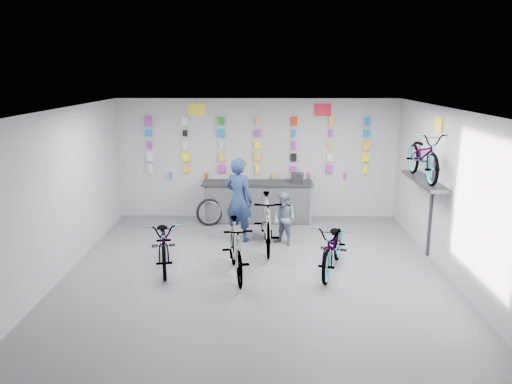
{
  "coord_description": "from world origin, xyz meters",
  "views": [
    {
      "loc": [
        0.12,
        -8.4,
        3.63
      ],
      "look_at": [
        -0.01,
        1.4,
        1.26
      ],
      "focal_mm": 35.0,
      "sensor_mm": 36.0,
      "label": 1
    }
  ],
  "objects_px": {
    "bike_right": "(334,246)",
    "clerk": "(239,200)",
    "customer": "(284,219)",
    "bike_left": "(164,242)",
    "bike_center": "(236,249)",
    "bike_service": "(267,222)",
    "counter": "(257,202)"
  },
  "relations": [
    {
      "from": "counter",
      "to": "bike_right",
      "type": "bearing_deg",
      "value": -65.69
    },
    {
      "from": "clerk",
      "to": "customer",
      "type": "relative_size",
      "value": 1.61
    },
    {
      "from": "bike_center",
      "to": "bike_right",
      "type": "xyz_separation_m",
      "value": [
        1.79,
        0.27,
        -0.03
      ]
    },
    {
      "from": "bike_right",
      "to": "clerk",
      "type": "bearing_deg",
      "value": 153.27
    },
    {
      "from": "counter",
      "to": "bike_center",
      "type": "relative_size",
      "value": 1.54
    },
    {
      "from": "bike_left",
      "to": "bike_right",
      "type": "xyz_separation_m",
      "value": [
        3.17,
        -0.15,
        -0.0
      ]
    },
    {
      "from": "bike_left",
      "to": "clerk",
      "type": "distance_m",
      "value": 2.14
    },
    {
      "from": "counter",
      "to": "customer",
      "type": "height_order",
      "value": "customer"
    },
    {
      "from": "counter",
      "to": "customer",
      "type": "xyz_separation_m",
      "value": [
        0.59,
        -1.74,
        0.09
      ]
    },
    {
      "from": "bike_center",
      "to": "clerk",
      "type": "distance_m",
      "value": 2.07
    },
    {
      "from": "customer",
      "to": "counter",
      "type": "bearing_deg",
      "value": 148.53
    },
    {
      "from": "clerk",
      "to": "bike_left",
      "type": "bearing_deg",
      "value": 81.18
    },
    {
      "from": "clerk",
      "to": "bike_service",
      "type": "bearing_deg",
      "value": 167.12
    },
    {
      "from": "bike_right",
      "to": "bike_service",
      "type": "distance_m",
      "value": 1.71
    },
    {
      "from": "counter",
      "to": "clerk",
      "type": "bearing_deg",
      "value": -105.22
    },
    {
      "from": "bike_left",
      "to": "customer",
      "type": "xyz_separation_m",
      "value": [
        2.32,
        1.3,
        0.08
      ]
    },
    {
      "from": "bike_left",
      "to": "bike_right",
      "type": "distance_m",
      "value": 3.18
    },
    {
      "from": "bike_center",
      "to": "bike_service",
      "type": "height_order",
      "value": "bike_service"
    },
    {
      "from": "bike_left",
      "to": "bike_right",
      "type": "relative_size",
      "value": 1.01
    },
    {
      "from": "bike_right",
      "to": "counter",
      "type": "bearing_deg",
      "value": 131.56
    },
    {
      "from": "bike_center",
      "to": "bike_service",
      "type": "distance_m",
      "value": 1.56
    },
    {
      "from": "counter",
      "to": "bike_left",
      "type": "distance_m",
      "value": 3.5
    },
    {
      "from": "counter",
      "to": "bike_right",
      "type": "relative_size",
      "value": 1.45
    },
    {
      "from": "counter",
      "to": "bike_center",
      "type": "bearing_deg",
      "value": -95.78
    },
    {
      "from": "customer",
      "to": "bike_center",
      "type": "bearing_deg",
      "value": -78.95
    },
    {
      "from": "bike_left",
      "to": "bike_service",
      "type": "height_order",
      "value": "bike_service"
    },
    {
      "from": "bike_center",
      "to": "bike_service",
      "type": "bearing_deg",
      "value": 59.39
    },
    {
      "from": "bike_service",
      "to": "customer",
      "type": "height_order",
      "value": "bike_service"
    },
    {
      "from": "bike_right",
      "to": "customer",
      "type": "xyz_separation_m",
      "value": [
        -0.85,
        1.46,
        0.08
      ]
    },
    {
      "from": "bike_center",
      "to": "counter",
      "type": "bearing_deg",
      "value": 75.02
    },
    {
      "from": "counter",
      "to": "customer",
      "type": "bearing_deg",
      "value": -71.19
    },
    {
      "from": "bike_right",
      "to": "bike_service",
      "type": "xyz_separation_m",
      "value": [
        -1.22,
        1.19,
        0.09
      ]
    }
  ]
}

